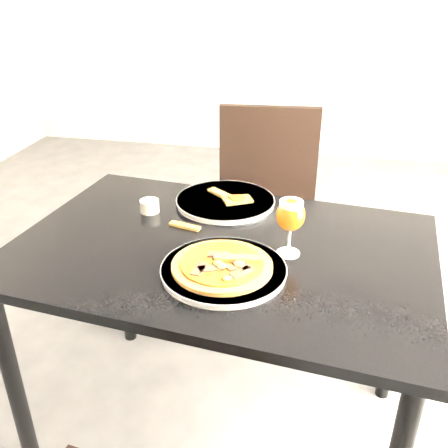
% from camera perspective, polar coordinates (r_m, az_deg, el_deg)
% --- Properties ---
extents(ground, '(6.00, 6.00, 0.00)m').
position_cam_1_polar(ground, '(1.96, 2.55, -21.32)').
color(ground, '#49494B').
rests_on(ground, ground).
extents(dining_table, '(1.28, 0.92, 0.75)m').
position_cam_1_polar(dining_table, '(1.50, -0.32, -5.46)').
color(dining_table, black).
rests_on(dining_table, ground).
extents(chair_far, '(0.48, 0.48, 0.96)m').
position_cam_1_polar(chair_far, '(2.14, 4.72, 1.14)').
color(chair_far, black).
rests_on(chair_far, ground).
extents(plate_main, '(0.37, 0.37, 0.02)m').
position_cam_1_polar(plate_main, '(1.32, -0.04, -5.28)').
color(plate_main, white).
rests_on(plate_main, dining_table).
extents(pizza, '(0.27, 0.27, 0.03)m').
position_cam_1_polar(pizza, '(1.31, -0.17, -4.68)').
color(pizza, '#975C24').
rests_on(pizza, plate_main).
extents(plate_second, '(0.38, 0.38, 0.02)m').
position_cam_1_polar(plate_second, '(1.70, 0.15, 2.63)').
color(plate_second, white).
rests_on(plate_second, dining_table).
extents(crust_scraps, '(0.17, 0.13, 0.01)m').
position_cam_1_polar(crust_scraps, '(1.70, 0.93, 3.03)').
color(crust_scraps, '#975C24').
rests_on(crust_scraps, plate_second).
extents(loose_crust, '(0.10, 0.05, 0.01)m').
position_cam_1_polar(loose_crust, '(1.55, -4.50, -0.22)').
color(loose_crust, '#975C24').
rests_on(loose_crust, dining_table).
extents(sauce_cup, '(0.06, 0.06, 0.04)m').
position_cam_1_polar(sauce_cup, '(1.66, -8.51, 2.11)').
color(sauce_cup, beige).
rests_on(sauce_cup, dining_table).
extents(beer_glass, '(0.08, 0.08, 0.17)m').
position_cam_1_polar(beer_glass, '(1.36, 7.62, 0.96)').
color(beer_glass, silver).
rests_on(beer_glass, dining_table).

